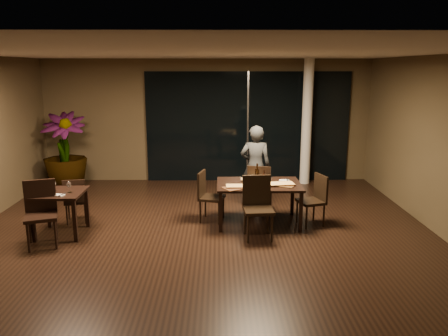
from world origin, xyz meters
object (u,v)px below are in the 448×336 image
at_px(chair_main_far, 260,186).
at_px(chair_main_left, 208,193).
at_px(chair_main_right, 315,197).
at_px(potted_plant, 65,151).
at_px(side_table, 60,199).
at_px(chair_side_near, 41,210).
at_px(bottle_c, 257,173).
at_px(chair_main_near, 258,203).
at_px(chair_side_far, 75,198).
at_px(diner, 255,167).
at_px(main_table, 259,187).
at_px(bottle_b, 264,177).
at_px(bottle_a, 257,174).

bearing_deg(chair_main_far, chair_main_left, 36.23).
height_order(chair_main_right, potted_plant, potted_plant).
bearing_deg(side_table, chair_side_near, -109.67).
bearing_deg(bottle_c, chair_main_near, -93.99).
bearing_deg(chair_side_far, chair_main_near, 155.33).
distance_m(chair_main_left, chair_main_right, 1.95).
height_order(chair_side_far, bottle_c, bottle_c).
height_order(chair_main_near, bottle_c, bottle_c).
bearing_deg(chair_main_left, diner, -34.50).
relative_size(main_table, potted_plant, 0.84).
height_order(chair_main_right, bottle_b, bottle_b).
xyz_separation_m(side_table, chair_side_far, (0.08, 0.54, -0.15)).
relative_size(chair_main_far, chair_main_right, 1.05).
distance_m(chair_main_left, diner, 1.30).
distance_m(diner, potted_plant, 4.55).
bearing_deg(chair_main_far, chair_main_right, 160.19).
distance_m(chair_main_right, bottle_b, 0.99).
xyz_separation_m(potted_plant, bottle_b, (4.39, -2.43, -0.02)).
bearing_deg(chair_main_far, main_table, 97.30).
distance_m(chair_main_far, chair_main_left, 1.08).
distance_m(chair_main_far, potted_plant, 4.76).
bearing_deg(potted_plant, bottle_a, -28.67).
xyz_separation_m(main_table, bottle_b, (0.09, -0.01, 0.20)).
height_order(side_table, chair_side_far, chair_side_far).
bearing_deg(bottle_c, chair_main_far, 77.68).
bearing_deg(side_table, bottle_b, 7.96).
bearing_deg(chair_main_right, chair_side_near, -97.30).
relative_size(potted_plant, bottle_a, 6.16).
bearing_deg(side_table, chair_main_far, 17.05).
bearing_deg(chair_main_left, chair_main_near, -119.14).
xyz_separation_m(side_table, chair_main_right, (4.41, 0.42, -0.11)).
relative_size(chair_main_right, potted_plant, 0.51).
relative_size(chair_main_far, bottle_c, 2.82).
xyz_separation_m(chair_main_near, chair_main_right, (1.09, 0.56, -0.06)).
height_order(main_table, diner, diner).
xyz_separation_m(chair_main_right, potted_plant, (-5.31, 2.50, 0.38)).
bearing_deg(bottle_b, bottle_a, 138.81).
bearing_deg(potted_plant, chair_main_far, -23.02).
relative_size(chair_side_far, bottle_a, 2.90).
bearing_deg(chair_main_far, chair_side_far, 23.38).
bearing_deg(chair_main_near, chair_side_far, 163.97).
bearing_deg(diner, chair_side_far, 20.70).
height_order(bottle_a, bottle_b, bottle_a).
height_order(chair_side_near, diner, diner).
bearing_deg(chair_side_near, bottle_b, -4.65).
distance_m(chair_side_near, potted_plant, 3.45).
bearing_deg(main_table, chair_main_left, 169.75).
relative_size(side_table, bottle_a, 2.76).
xyz_separation_m(chair_main_far, chair_main_right, (0.94, -0.64, -0.03)).
height_order(chair_main_near, chair_main_right, chair_main_near).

